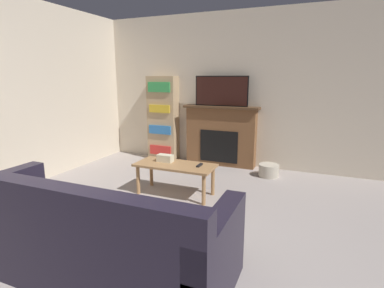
% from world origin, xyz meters
% --- Properties ---
extents(wall_back, '(6.00, 0.06, 2.70)m').
position_xyz_m(wall_back, '(0.00, 4.19, 1.35)').
color(wall_back, beige).
rests_on(wall_back, ground_plane).
extents(wall_side, '(0.06, 5.16, 2.70)m').
position_xyz_m(wall_side, '(-2.53, 2.08, 1.35)').
color(wall_side, beige).
rests_on(wall_side, ground_plane).
extents(fireplace, '(1.37, 0.28, 1.08)m').
position_xyz_m(fireplace, '(-0.18, 4.04, 0.55)').
color(fireplace, brown).
rests_on(fireplace, ground_plane).
extents(tv, '(0.96, 0.03, 0.53)m').
position_xyz_m(tv, '(-0.18, 4.02, 1.35)').
color(tv, black).
rests_on(tv, fireplace).
extents(couch, '(2.37, 0.92, 0.87)m').
position_xyz_m(couch, '(-0.27, 0.65, 0.30)').
color(couch, black).
rests_on(couch, ground_plane).
extents(coffee_table, '(1.09, 0.48, 0.43)m').
position_xyz_m(coffee_table, '(-0.32, 2.42, 0.38)').
color(coffee_table, '#A87A4C').
rests_on(coffee_table, ground_plane).
extents(tissue_box, '(0.22, 0.12, 0.10)m').
position_xyz_m(tissue_box, '(-0.50, 2.48, 0.48)').
color(tissue_box, beige).
rests_on(tissue_box, coffee_table).
extents(remote_control, '(0.04, 0.15, 0.02)m').
position_xyz_m(remote_control, '(0.02, 2.46, 0.45)').
color(remote_control, black).
rests_on(remote_control, coffee_table).
extents(bookshelf, '(0.58, 0.29, 1.61)m').
position_xyz_m(bookshelf, '(-1.35, 4.02, 0.80)').
color(bookshelf, tan).
rests_on(bookshelf, ground_plane).
extents(storage_basket, '(0.32, 0.32, 0.20)m').
position_xyz_m(storage_basket, '(0.75, 3.69, 0.10)').
color(storage_basket, '#BCB29E').
rests_on(storage_basket, ground_plane).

